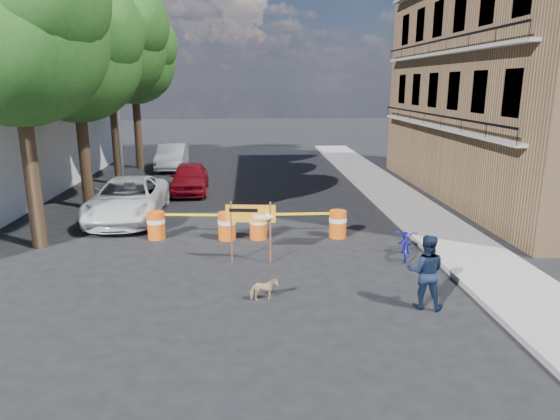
{
  "coord_description": "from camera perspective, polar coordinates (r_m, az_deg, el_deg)",
  "views": [
    {
      "loc": [
        -0.26,
        -13.24,
        4.94
      ],
      "look_at": [
        0.64,
        1.07,
        1.3
      ],
      "focal_mm": 32.0,
      "sensor_mm": 36.0,
      "label": 1
    }
  ],
  "objects": [
    {
      "name": "apartment_building",
      "position": [
        24.55,
        27.41,
        15.2
      ],
      "size": [
        8.0,
        16.0,
        12.0
      ],
      "primitive_type": "cube",
      "color": "#95704C",
      "rests_on": "ground"
    },
    {
      "name": "pedestrian",
      "position": [
        11.7,
        16.32,
        -6.78
      ],
      "size": [
        0.99,
        0.87,
        1.72
      ],
      "primitive_type": "imported",
      "rotation": [
        0.0,
        0.0,
        2.84
      ],
      "color": "black",
      "rests_on": "ground"
    },
    {
      "name": "barrel_far_right",
      "position": [
        16.52,
        6.62,
        -1.54
      ],
      "size": [
        0.58,
        0.58,
        0.9
      ],
      "color": "orange",
      "rests_on": "ground"
    },
    {
      "name": "barrel_far_left",
      "position": [
        16.75,
        -13.98,
        -1.65
      ],
      "size": [
        0.58,
        0.58,
        0.9
      ],
      "color": "orange",
      "rests_on": "ground"
    },
    {
      "name": "barrel_mid_left",
      "position": [
        16.28,
        -6.09,
        -1.76
      ],
      "size": [
        0.58,
        0.58,
        0.9
      ],
      "color": "orange",
      "rests_on": "ground"
    },
    {
      "name": "dog",
      "position": [
        11.79,
        -1.84,
        -9.09
      ],
      "size": [
        0.69,
        0.41,
        0.54
      ],
      "primitive_type": "imported",
      "rotation": [
        0.0,
        0.0,
        1.76
      ],
      "color": "tan",
      "rests_on": "ground"
    },
    {
      "name": "bicycle",
      "position": [
        14.95,
        14.28,
        -2.1
      ],
      "size": [
        0.82,
        1.02,
        1.69
      ],
      "primitive_type": "imported",
      "rotation": [
        0.0,
        0.0,
        -0.29
      ],
      "color": "#1516B0",
      "rests_on": "ground"
    },
    {
      "name": "sidewalk_east",
      "position": [
        20.87,
        14.55,
        0.31
      ],
      "size": [
        2.4,
        40.0,
        0.15
      ],
      "primitive_type": "cube",
      "color": "gray",
      "rests_on": "ground"
    },
    {
      "name": "tree_far",
      "position": [
        30.95,
        -16.33,
        16.07
      ],
      "size": [
        5.04,
        4.8,
        8.84
      ],
      "color": "#332316",
      "rests_on": "ground"
    },
    {
      "name": "streetlamp",
      "position": [
        23.44,
        -18.03,
        12.2
      ],
      "size": [
        1.25,
        0.18,
        8.0
      ],
      "color": "gray",
      "rests_on": "ground"
    },
    {
      "name": "ground",
      "position": [
        14.13,
        -2.32,
        -6.22
      ],
      "size": [
        120.0,
        120.0,
        0.0
      ],
      "primitive_type": "plane",
      "color": "black",
      "rests_on": "ground"
    },
    {
      "name": "sedan_red",
      "position": [
        23.58,
        -10.28,
        3.65
      ],
      "size": [
        1.8,
        4.13,
        1.39
      ],
      "primitive_type": "imported",
      "rotation": [
        0.0,
        0.0,
        0.04
      ],
      "color": "maroon",
      "rests_on": "ground"
    },
    {
      "name": "detour_sign",
      "position": [
        13.85,
        -2.66,
        -0.98
      ],
      "size": [
        1.39,
        0.31,
        1.79
      ],
      "rotation": [
        0.0,
        0.0,
        -0.11
      ],
      "color": "#592D19",
      "rests_on": "ground"
    },
    {
      "name": "tree_mid_a",
      "position": [
        21.27,
        -22.23,
        16.12
      ],
      "size": [
        5.25,
        5.0,
        8.68
      ],
      "color": "#332316",
      "rests_on": "ground"
    },
    {
      "name": "tree_near",
      "position": [
        16.61,
        -27.92,
        17.59
      ],
      "size": [
        5.46,
        5.2,
        9.15
      ],
      "color": "#332316",
      "rests_on": "ground"
    },
    {
      "name": "suv_white",
      "position": [
        19.44,
        -17.01,
        1.18
      ],
      "size": [
        2.68,
        5.51,
        1.51
      ],
      "primitive_type": "imported",
      "rotation": [
        0.0,
        0.0,
        0.03
      ],
      "color": "silver",
      "rests_on": "ground"
    },
    {
      "name": "tree_mid_b",
      "position": [
        26.11,
        -18.83,
        17.43
      ],
      "size": [
        5.67,
        5.4,
        9.62
      ],
      "color": "#332316",
      "rests_on": "ground"
    },
    {
      "name": "barrel_mid_right",
      "position": [
        16.27,
        -2.49,
        -1.71
      ],
      "size": [
        0.58,
        0.58,
        0.9
      ],
      "color": "orange",
      "rests_on": "ground"
    },
    {
      "name": "sedan_silver",
      "position": [
        30.37,
        -12.23,
        5.98
      ],
      "size": [
        1.69,
        4.51,
        1.47
      ],
      "primitive_type": "imported",
      "rotation": [
        0.0,
        0.0,
        0.03
      ],
      "color": "silver",
      "rests_on": "ground"
    }
  ]
}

